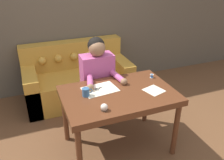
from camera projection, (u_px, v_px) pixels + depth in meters
ground_plane at (117, 153)px, 2.78m from camera, size 16.00×16.00×0.00m
wall_back at (72, 12)px, 3.76m from camera, size 8.00×0.06×2.60m
dining_table at (119, 99)px, 2.60m from camera, size 1.22×0.81×0.75m
couch at (77, 79)px, 3.82m from camera, size 1.63×0.84×0.88m
person at (98, 83)px, 3.05m from camera, size 0.48×0.58×1.22m
pattern_paper_main at (100, 89)px, 2.62m from camera, size 0.40×0.30×0.00m
pattern_paper_offcut at (154, 90)px, 2.60m from camera, size 0.24×0.24×0.00m
scissors at (100, 88)px, 2.65m from camera, size 0.23×0.14×0.01m
mug at (86, 92)px, 2.48m from camera, size 0.11×0.08×0.09m
thread_spool at (152, 76)px, 2.88m from camera, size 0.04×0.04×0.05m
pin_cushion at (104, 107)px, 2.24m from camera, size 0.07×0.07×0.07m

